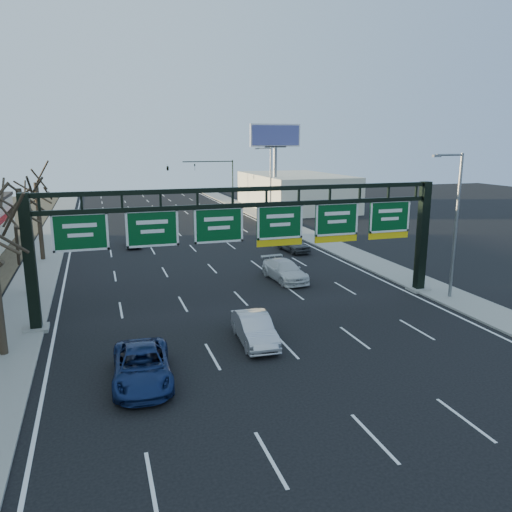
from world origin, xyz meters
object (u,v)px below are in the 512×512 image
object	(u,v)px
sign_gantry	(252,231)
car_white_wagon	(285,270)
car_blue_suv	(142,366)
car_silver_sedan	(254,329)

from	to	relation	value
sign_gantry	car_white_wagon	distance (m)	7.63
car_blue_suv	car_silver_sedan	distance (m)	6.17
sign_gantry	car_silver_sedan	world-z (taller)	sign_gantry
car_blue_suv	car_white_wagon	xyz separation A→B (m)	(11.15, 12.72, 0.01)
sign_gantry	car_silver_sedan	distance (m)	6.56
sign_gantry	car_white_wagon	size ratio (longest dim) A/B	5.04
car_blue_suv	car_white_wagon	world-z (taller)	car_white_wagon
car_silver_sedan	car_white_wagon	distance (m)	11.60
car_blue_suv	car_white_wagon	distance (m)	16.92
sign_gantry	car_blue_suv	size ratio (longest dim) A/B	4.90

